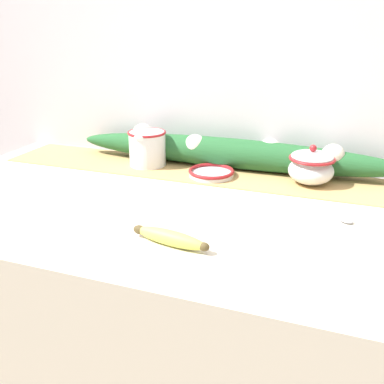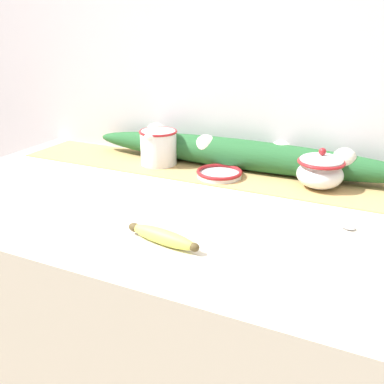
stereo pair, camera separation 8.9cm
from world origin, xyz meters
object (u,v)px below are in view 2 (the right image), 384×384
cream_pitcher (159,146)px  banana (162,237)px  spoon (342,224)px  small_dish (219,173)px  sugar_bowl (320,170)px

cream_pitcher → banana: bearing=-60.0°
banana → spoon: size_ratio=1.12×
small_dish → spoon: size_ratio=0.84×
sugar_bowl → cream_pitcher: bearing=179.9°
sugar_bowl → spoon: sugar_bowl is taller
cream_pitcher → small_dish: cream_pitcher is taller
sugar_bowl → small_dish: size_ratio=0.94×
spoon → sugar_bowl: bearing=145.4°
cream_pitcher → sugar_bowl: bearing=-0.1°
small_dish → spoon: small_dish is taller
cream_pitcher → small_dish: bearing=-8.9°
banana → sugar_bowl: bearing=63.1°
sugar_bowl → banana: 0.52m
sugar_bowl → banana: (-0.23, -0.46, -0.04)m
banana → spoon: 0.40m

